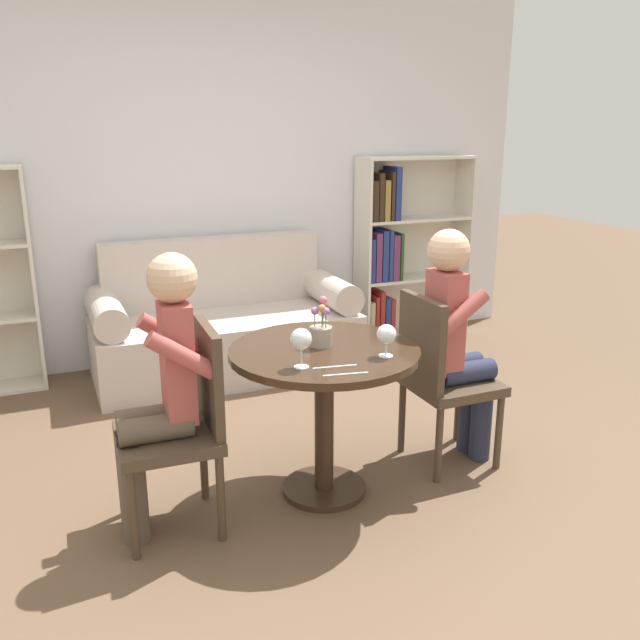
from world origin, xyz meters
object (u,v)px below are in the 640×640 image
Objects in this scene: wine_glass_left at (301,340)px; flower_vase at (321,332)px; person_left at (160,388)px; couch at (224,329)px; bookshelf_right at (397,251)px; chair_right at (440,373)px; chair_left at (184,420)px; person_right at (457,341)px; wine_glass_right at (386,335)px.

flower_vase is at bearing 50.83° from wine_glass_left.
person_left is at bearing 161.95° from wine_glass_left.
couch is at bearing 159.48° from person_left.
chair_right is at bearing -113.33° from bookshelf_right.
person_left is (-0.09, 0.00, 0.16)m from chair_left.
bookshelf_right is at bearing -23.72° from chair_right.
chair_right is 0.74× the size of person_left.
person_right is (1.40, 0.06, 0.16)m from chair_left.
bookshelf_right is at bearing 135.51° from chair_left.
bookshelf_right is 1.62× the size of chair_right.
flower_vase reaches higher than chair_right.
flower_vase is at bearing 90.00° from person_right.
flower_vase is at bearing -89.93° from couch.
person_left is 8.41× the size of wine_glass_right.
chair_left reaches higher than wine_glass_right.
person_right is (1.49, 0.05, 0.00)m from person_left.
chair_left is at bearing -175.25° from flower_vase.
chair_left is 5.29× the size of wine_glass_left.
couch is at bearing -170.01° from bookshelf_right.
bookshelf_right is at bearing 134.29° from person_left.
chair_left is 6.23× the size of wine_glass_right.
chair_left is 0.61m from wine_glass_left.
wine_glass_right is (0.86, -0.19, 0.33)m from chair_left.
bookshelf_right is 3.07m from person_left.
bookshelf_right is 8.56× the size of wine_glass_left.
person_right reaches higher than couch.
wine_glass_right is at bearing 80.37° from person_left.
person_left is 1.49m from person_right.
couch is at bearing 162.00° from chair_left.
person_left is (-0.74, -1.80, 0.34)m from couch.
bookshelf_right reaches higher than person_right.
bookshelf_right is at bearing 9.99° from couch.
chair_left is 1.31m from chair_right.
chair_right is 6.23× the size of wine_glass_right.
chair_right is 5.29× the size of wine_glass_left.
bookshelf_right reaches higher than wine_glass_right.
wine_glass_left is at bearing -127.20° from bookshelf_right.
wine_glass_left is at bearing -129.17° from flower_vase.
bookshelf_right is 6.36× the size of flower_vase.
person_right is 0.75m from flower_vase.
person_left is 0.99× the size of person_right.
bookshelf_right is 1.19× the size of person_right.
couch is 1.93m from person_right.
wine_glass_right is at bearing -120.20° from bookshelf_right.
person_left is 0.76m from flower_vase.
wine_glass_left is at bearing 103.87° from person_right.
bookshelf_right is 2.53m from flower_vase.
wine_glass_right is at bearing 118.46° from chair_right.
chair_left is at bearing 159.30° from wine_glass_left.
couch is 2.07m from wine_glass_right.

